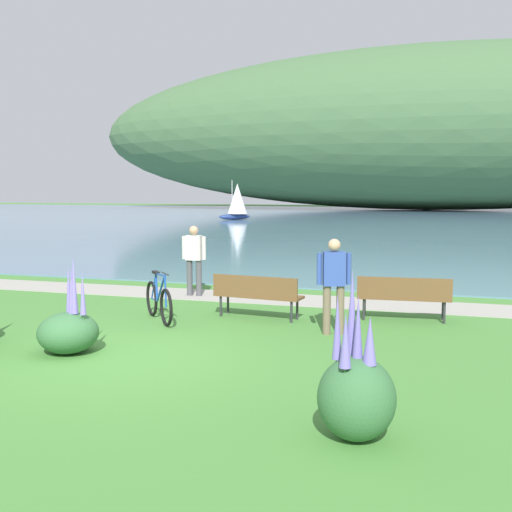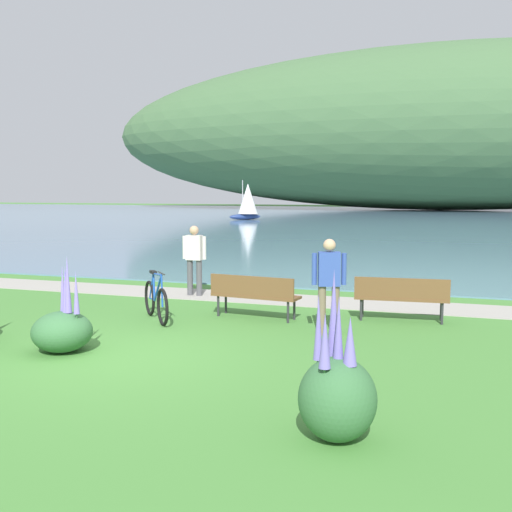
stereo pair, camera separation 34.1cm
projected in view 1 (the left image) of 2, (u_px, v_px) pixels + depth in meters
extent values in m
plane|color=#478438|center=(124.00, 357.00, 9.33)|extent=(200.00, 200.00, 0.00)
cube|color=#5B7F9E|center=(387.00, 219.00, 54.10)|extent=(180.00, 80.00, 0.04)
ellipsoid|color=#42663D|center=(428.00, 129.00, 78.47)|extent=(92.25, 28.00, 20.98)
cube|color=#A39E93|center=(238.00, 297.00, 14.56)|extent=(60.00, 1.50, 0.01)
cube|color=brown|center=(259.00, 296.00, 12.14)|extent=(1.84, 0.68, 0.05)
cube|color=brown|center=(254.00, 286.00, 11.92)|extent=(1.79, 0.24, 0.40)
cylinder|color=#2D2D33|center=(228.00, 303.00, 12.61)|extent=(0.05, 0.05, 0.45)
cylinder|color=#2D2D33|center=(297.00, 308.00, 12.01)|extent=(0.05, 0.05, 0.45)
cylinder|color=#2D2D33|center=(221.00, 305.00, 12.31)|extent=(0.05, 0.05, 0.45)
cylinder|color=#2D2D33|center=(291.00, 311.00, 11.70)|extent=(0.05, 0.05, 0.45)
cube|color=brown|center=(404.00, 298.00, 11.94)|extent=(1.83, 0.61, 0.05)
cube|color=brown|center=(404.00, 288.00, 11.71)|extent=(1.80, 0.17, 0.40)
cylinder|color=#2D2D33|center=(365.00, 306.00, 12.30)|extent=(0.05, 0.05, 0.45)
cylinder|color=#2D2D33|center=(443.00, 309.00, 11.96)|extent=(0.05, 0.05, 0.45)
cylinder|color=#2D2D33|center=(364.00, 309.00, 11.97)|extent=(0.05, 0.05, 0.45)
cylinder|color=#2D2D33|center=(444.00, 312.00, 11.63)|extent=(0.05, 0.05, 0.45)
torus|color=black|center=(166.00, 307.00, 11.39)|extent=(0.52, 0.58, 0.72)
torus|color=black|center=(152.00, 298.00, 12.34)|extent=(0.52, 0.58, 0.72)
cylinder|color=#1E4CB2|center=(161.00, 289.00, 11.67)|extent=(0.43, 0.48, 0.61)
cylinder|color=#1E4CB2|center=(160.00, 275.00, 11.67)|extent=(0.47, 0.52, 0.09)
cylinder|color=#1E4CB2|center=(157.00, 287.00, 11.96)|extent=(0.11, 0.12, 0.54)
cylinder|color=#1E4CB2|center=(154.00, 300.00, 12.15)|extent=(0.30, 0.34, 0.05)
cylinder|color=#1E4CB2|center=(154.00, 286.00, 12.16)|extent=(0.27, 0.29, 0.56)
cylinder|color=#1E4CB2|center=(166.00, 292.00, 11.38)|extent=(0.08, 0.09, 0.60)
cube|color=black|center=(156.00, 272.00, 11.97)|extent=(0.23, 0.25, 0.05)
cylinder|color=black|center=(165.00, 273.00, 11.37)|extent=(0.34, 0.38, 0.02)
cylinder|color=#4C4C51|center=(190.00, 278.00, 14.70)|extent=(0.14, 0.14, 0.88)
cylinder|color=#4C4C51|center=(199.00, 278.00, 14.64)|extent=(0.14, 0.14, 0.88)
cube|color=silver|center=(194.00, 248.00, 14.59)|extent=(0.38, 0.23, 0.60)
sphere|color=tan|center=(194.00, 230.00, 14.55)|extent=(0.22, 0.22, 0.22)
cylinder|color=silver|center=(184.00, 247.00, 14.66)|extent=(0.09, 0.09, 0.56)
cylinder|color=silver|center=(204.00, 248.00, 14.52)|extent=(0.09, 0.09, 0.56)
cylinder|color=#72604C|center=(327.00, 310.00, 10.74)|extent=(0.14, 0.14, 0.88)
cylinder|color=#72604C|center=(340.00, 310.00, 10.74)|extent=(0.14, 0.14, 0.88)
cube|color=#334CA5|center=(334.00, 269.00, 10.66)|extent=(0.43, 0.33, 0.60)
sphere|color=tan|center=(334.00, 245.00, 10.61)|extent=(0.22, 0.22, 0.22)
cylinder|color=#334CA5|center=(319.00, 269.00, 10.66)|extent=(0.09, 0.09, 0.56)
cylinder|color=#334CA5|center=(349.00, 269.00, 10.66)|extent=(0.09, 0.09, 0.56)
ellipsoid|color=#386B3D|center=(68.00, 333.00, 9.51)|extent=(0.95, 0.95, 0.65)
cylinder|color=#386B3D|center=(73.00, 317.00, 9.48)|extent=(0.02, 0.02, 0.12)
cone|color=#8470D1|center=(72.00, 290.00, 9.43)|extent=(0.12, 0.12, 0.73)
cylinder|color=#386B3D|center=(75.00, 317.00, 9.45)|extent=(0.02, 0.02, 0.12)
cone|color=#8470D1|center=(74.00, 285.00, 9.40)|extent=(0.11, 0.11, 0.90)
cylinder|color=#386B3D|center=(70.00, 316.00, 9.55)|extent=(0.02, 0.02, 0.12)
cone|color=#8470D1|center=(69.00, 289.00, 9.51)|extent=(0.10, 0.10, 0.74)
cylinder|color=#386B3D|center=(84.00, 318.00, 9.37)|extent=(0.02, 0.02, 0.12)
cone|color=#8470D1|center=(83.00, 293.00, 9.33)|extent=(0.10, 0.10, 0.67)
ellipsoid|color=#386B3D|center=(356.00, 398.00, 6.18)|extent=(0.81, 0.81, 0.87)
cylinder|color=#386B3D|center=(351.00, 362.00, 6.36)|extent=(0.02, 0.02, 0.12)
cone|color=#7A6BC6|center=(352.00, 313.00, 6.30)|extent=(0.13, 0.13, 0.93)
cylinder|color=#386B3D|center=(369.00, 371.00, 6.05)|extent=(0.02, 0.02, 0.12)
cone|color=#7A6BC6|center=(370.00, 341.00, 6.02)|extent=(0.15, 0.15, 0.49)
cylinder|color=#386B3D|center=(337.00, 365.00, 6.25)|extent=(0.02, 0.02, 0.12)
cone|color=#7A6BC6|center=(337.00, 326.00, 6.21)|extent=(0.10, 0.10, 0.69)
cylinder|color=#386B3D|center=(345.00, 374.00, 5.95)|extent=(0.02, 0.02, 0.12)
cone|color=#7A6BC6|center=(345.00, 340.00, 5.92)|extent=(0.12, 0.12, 0.55)
cylinder|color=#386B3D|center=(357.00, 368.00, 6.15)|extent=(0.02, 0.02, 0.12)
cone|color=#7A6BC6|center=(358.00, 329.00, 6.10)|extent=(0.11, 0.11, 0.69)
ellipsoid|color=navy|center=(235.00, 217.00, 52.75)|extent=(2.70, 2.58, 0.51)
cylinder|color=#B2B2B2|center=(232.00, 197.00, 52.47)|extent=(0.07, 0.07, 2.92)
cone|color=white|center=(237.00, 199.00, 52.70)|extent=(2.45, 2.45, 2.62)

